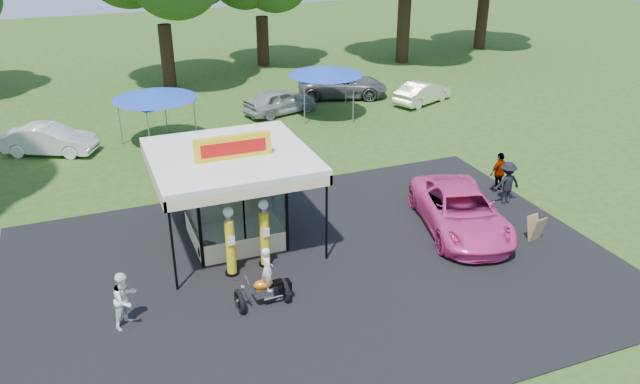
{
  "coord_description": "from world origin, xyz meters",
  "views": [
    {
      "loc": [
        -6.48,
        -14.65,
        11.16
      ],
      "look_at": [
        0.93,
        4.0,
        1.83
      ],
      "focal_mm": 35.0,
      "sensor_mm": 36.0,
      "label": 1
    }
  ],
  "objects_px": {
    "spectator_east_a": "(507,183)",
    "tent_east": "(326,71)",
    "a_frame_sign": "(536,229)",
    "spectator_east_b": "(499,172)",
    "gas_pump_left": "(230,243)",
    "spectator_west": "(125,300)",
    "gas_station_kiosk": "(233,195)",
    "pink_sedan": "(460,211)",
    "bg_car_d": "(342,85)",
    "gas_pump_right": "(265,235)",
    "bg_car_c": "(280,101)",
    "bg_car_e": "(423,93)",
    "kiosk_car": "(220,203)",
    "bg_car_a": "(50,140)",
    "motorcycle": "(266,282)",
    "tent_west": "(154,94)"
  },
  "relations": [
    {
      "from": "spectator_east_a",
      "to": "tent_east",
      "type": "xyz_separation_m",
      "value": [
        -2.45,
        13.32,
        1.74
      ]
    },
    {
      "from": "a_frame_sign",
      "to": "spectator_east_b",
      "type": "height_order",
      "value": "spectator_east_b"
    },
    {
      "from": "gas_pump_left",
      "to": "spectator_west",
      "type": "height_order",
      "value": "gas_pump_left"
    },
    {
      "from": "gas_station_kiosk",
      "to": "pink_sedan",
      "type": "distance_m",
      "value": 8.39
    },
    {
      "from": "gas_pump_left",
      "to": "bg_car_d",
      "type": "relative_size",
      "value": 0.45
    },
    {
      "from": "gas_station_kiosk",
      "to": "gas_pump_right",
      "type": "xyz_separation_m",
      "value": [
        0.5,
        -2.15,
        -0.6
      ]
    },
    {
      "from": "bg_car_c",
      "to": "bg_car_e",
      "type": "relative_size",
      "value": 1.06
    },
    {
      "from": "kiosk_car",
      "to": "bg_car_d",
      "type": "distance_m",
      "value": 17.22
    },
    {
      "from": "gas_pump_left",
      "to": "bg_car_a",
      "type": "height_order",
      "value": "gas_pump_left"
    },
    {
      "from": "gas_station_kiosk",
      "to": "bg_car_d",
      "type": "relative_size",
      "value": 0.97
    },
    {
      "from": "gas_pump_right",
      "to": "tent_east",
      "type": "distance_m",
      "value": 16.5
    },
    {
      "from": "gas_pump_right",
      "to": "pink_sedan",
      "type": "xyz_separation_m",
      "value": [
        7.48,
        -0.25,
        -0.38
      ]
    },
    {
      "from": "motorcycle",
      "to": "tent_west",
      "type": "relative_size",
      "value": 0.49
    },
    {
      "from": "spectator_east_a",
      "to": "bg_car_c",
      "type": "relative_size",
      "value": 0.42
    },
    {
      "from": "gas_pump_left",
      "to": "a_frame_sign",
      "type": "distance_m",
      "value": 10.95
    },
    {
      "from": "spectator_east_b",
      "to": "pink_sedan",
      "type": "bearing_deg",
      "value": 24.14
    },
    {
      "from": "gas_pump_left",
      "to": "spectator_east_a",
      "type": "height_order",
      "value": "gas_pump_left"
    },
    {
      "from": "pink_sedan",
      "to": "spectator_west",
      "type": "bearing_deg",
      "value": -159.1
    },
    {
      "from": "bg_car_d",
      "to": "tent_west",
      "type": "height_order",
      "value": "tent_west"
    },
    {
      "from": "gas_pump_left",
      "to": "bg_car_a",
      "type": "xyz_separation_m",
      "value": [
        -5.47,
        13.96,
        -0.46
      ]
    },
    {
      "from": "gas_pump_left",
      "to": "a_frame_sign",
      "type": "bearing_deg",
      "value": -9.61
    },
    {
      "from": "bg_car_c",
      "to": "motorcycle",
      "type": "bearing_deg",
      "value": 145.18
    },
    {
      "from": "gas_pump_right",
      "to": "pink_sedan",
      "type": "bearing_deg",
      "value": -1.91
    },
    {
      "from": "tent_east",
      "to": "tent_west",
      "type": "bearing_deg",
      "value": -173.37
    },
    {
      "from": "spectator_east_a",
      "to": "gas_pump_left",
      "type": "bearing_deg",
      "value": 7.86
    },
    {
      "from": "bg_car_a",
      "to": "spectator_east_b",
      "type": "bearing_deg",
      "value": -97.98
    },
    {
      "from": "spectator_east_a",
      "to": "bg_car_c",
      "type": "xyz_separation_m",
      "value": [
        -4.73,
        14.78,
        -0.17
      ]
    },
    {
      "from": "gas_pump_left",
      "to": "bg_car_e",
      "type": "relative_size",
      "value": 0.61
    },
    {
      "from": "a_frame_sign",
      "to": "spectator_west",
      "type": "xyz_separation_m",
      "value": [
        -14.25,
        0.31,
        0.38
      ]
    },
    {
      "from": "motorcycle",
      "to": "spectator_east_b",
      "type": "relative_size",
      "value": 1.17
    },
    {
      "from": "a_frame_sign",
      "to": "tent_east",
      "type": "xyz_separation_m",
      "value": [
        -1.54,
        16.29,
        2.16
      ]
    },
    {
      "from": "kiosk_car",
      "to": "spectator_west",
      "type": "bearing_deg",
      "value": 145.17
    },
    {
      "from": "gas_pump_right",
      "to": "bg_car_d",
      "type": "xyz_separation_m",
      "value": [
        10.5,
        17.61,
        -0.41
      ]
    },
    {
      "from": "spectator_west",
      "to": "spectator_east_b",
      "type": "height_order",
      "value": "spectator_east_b"
    },
    {
      "from": "bg_car_c",
      "to": "gas_station_kiosk",
      "type": "bearing_deg",
      "value": 140.18
    },
    {
      "from": "pink_sedan",
      "to": "bg_car_d",
      "type": "xyz_separation_m",
      "value": [
        3.02,
        17.86,
        -0.03
      ]
    },
    {
      "from": "bg_car_a",
      "to": "pink_sedan",
      "type": "bearing_deg",
      "value": -109.25
    },
    {
      "from": "spectator_east_b",
      "to": "bg_car_a",
      "type": "bearing_deg",
      "value": -43.84
    },
    {
      "from": "bg_car_c",
      "to": "tent_west",
      "type": "height_order",
      "value": "tent_west"
    },
    {
      "from": "bg_car_d",
      "to": "tent_west",
      "type": "relative_size",
      "value": 1.35
    },
    {
      "from": "bg_car_d",
      "to": "bg_car_e",
      "type": "xyz_separation_m",
      "value": [
        3.98,
        -3.08,
        -0.1
      ]
    },
    {
      "from": "pink_sedan",
      "to": "spectator_east_a",
      "type": "bearing_deg",
      "value": 37.11
    },
    {
      "from": "spectator_west",
      "to": "bg_car_d",
      "type": "height_order",
      "value": "spectator_west"
    },
    {
      "from": "gas_pump_left",
      "to": "motorcycle",
      "type": "distance_m",
      "value": 2.14
    },
    {
      "from": "motorcycle",
      "to": "bg_car_e",
      "type": "height_order",
      "value": "motorcycle"
    },
    {
      "from": "bg_car_a",
      "to": "bg_car_e",
      "type": "bearing_deg",
      "value": -62.49
    },
    {
      "from": "motorcycle",
      "to": "bg_car_a",
      "type": "bearing_deg",
      "value": 108.02
    },
    {
      "from": "bg_car_d",
      "to": "tent_west",
      "type": "bearing_deg",
      "value": 129.46
    },
    {
      "from": "pink_sedan",
      "to": "bg_car_e",
      "type": "distance_m",
      "value": 16.35
    },
    {
      "from": "tent_east",
      "to": "pink_sedan",
      "type": "bearing_deg",
      "value": -92.17
    }
  ]
}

